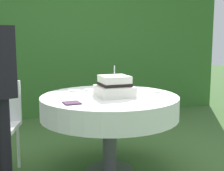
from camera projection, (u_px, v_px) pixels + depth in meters
name	position (u px, v px, depth m)	size (l,w,h in m)	color
foliage_hedge	(65.00, 33.00, 5.37)	(5.49, 0.61, 2.75)	#336628
cake_table	(110.00, 107.00, 2.99)	(1.31, 1.31, 0.76)	#4C4C51
wedding_cake	(115.00, 87.00, 2.94)	(0.34, 0.34, 0.29)	white
serving_plate_near	(157.00, 91.00, 3.18)	(0.10, 0.10, 0.01)	white
serving_plate_far	(74.00, 90.00, 3.23)	(0.12, 0.12, 0.01)	white
serving_plate_left	(110.00, 90.00, 3.28)	(0.12, 0.12, 0.01)	white
serving_plate_right	(91.00, 90.00, 3.29)	(0.15, 0.15, 0.01)	white
napkin_stack	(72.00, 103.00, 2.62)	(0.13, 0.13, 0.01)	#4C2D47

